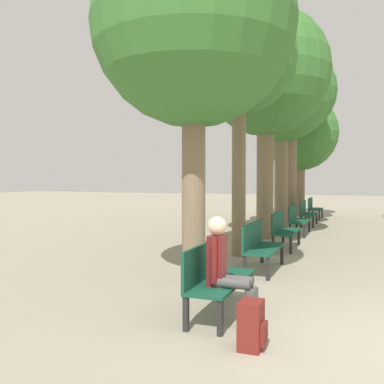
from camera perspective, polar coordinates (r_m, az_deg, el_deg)
The scene contains 14 objects.
bench_row_0 at distance 5.52m, azimuth 3.05°, elevation -10.82°, with size 0.49×1.55×0.89m.
bench_row_1 at distance 8.07m, azimuth 8.98°, elevation -6.79°, with size 0.49×1.55×0.89m.
bench_row_2 at distance 10.69m, azimuth 11.99°, elevation -4.68°, with size 0.49×1.55×0.89m.
bench_row_3 at distance 13.33m, azimuth 13.81°, elevation -3.40°, with size 0.49×1.55×0.89m.
bench_row_4 at distance 15.98m, azimuth 15.02°, elevation -2.54°, with size 0.49×1.55×0.89m.
bench_row_5 at distance 18.65m, azimuth 15.88°, elevation -1.93°, with size 0.49×1.55×0.89m.
tree_row_0 at distance 7.19m, azimuth 0.22°, elevation 21.22°, with size 3.23×3.23×5.74m.
tree_row_1 at distance 9.80m, azimuth 6.31°, elevation 17.10°, with size 2.50×2.50×5.60m.
tree_row_2 at distance 12.63m, azimuth 9.79°, elevation 15.30°, with size 3.60×3.60×6.50m.
tree_row_3 at distance 15.30m, azimuth 11.88°, elevation 12.45°, with size 3.28×3.28×6.24m.
tree_row_4 at distance 17.29m, azimuth 12.95°, elevation 12.60°, with size 3.48×3.48×6.78m.
tree_row_5 at distance 20.18m, azimuth 14.18°, elevation 7.53°, with size 3.41×3.41×5.47m.
person_seated at distance 5.14m, azimuth 4.58°, elevation -9.89°, with size 0.60×0.34×1.26m.
backpack at distance 4.52m, azimuth 7.96°, elevation -17.20°, with size 0.26×0.29×0.49m.
Camera 1 is at (-0.54, -4.74, 1.72)m, focal length 40.00 mm.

